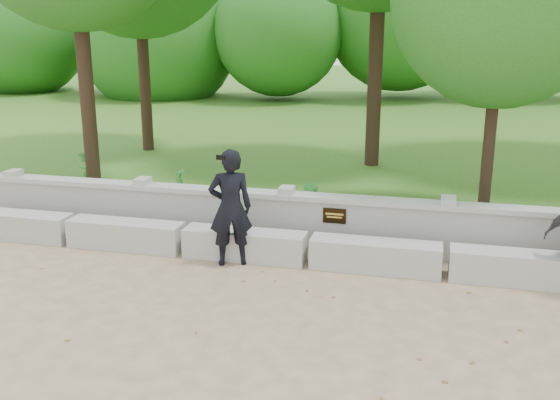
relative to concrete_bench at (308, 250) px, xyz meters
The scene contains 8 objects.
ground 1.91m from the concrete_bench, 90.00° to the right, with size 80.00×80.00×0.00m, color tan.
lawn 12.10m from the concrete_bench, 90.00° to the left, with size 40.00×22.00×0.25m, color #2B5A17.
concrete_bench is the anchor object (origin of this frame).
parapet_wall 0.74m from the concrete_bench, 89.99° to the left, with size 12.50×0.35×0.90m.
man_main 1.33m from the concrete_bench, 167.33° to the right, with size 0.76×0.71×1.77m.
shrub_a 6.24m from the concrete_bench, 150.86° to the left, with size 0.35×0.24×0.67m, color #2C832C.
shrub_b 1.47m from the concrete_bench, 100.53° to the left, with size 0.35×0.28×0.64m, color #2C832C.
shrub_d 4.00m from the concrete_bench, 140.93° to the left, with size 0.29×0.26×0.51m, color #2C832C.
Camera 1 is at (1.69, -6.75, 3.48)m, focal length 40.00 mm.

